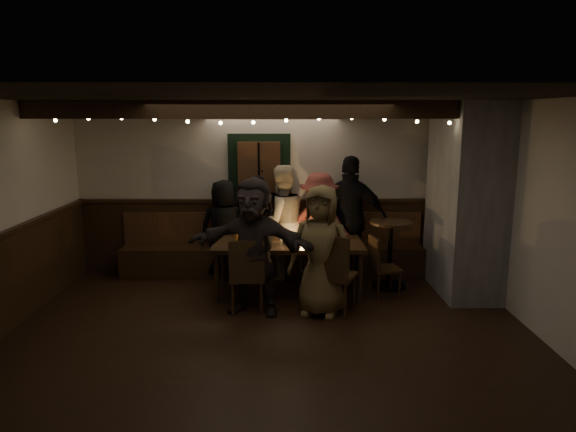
{
  "coord_description": "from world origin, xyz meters",
  "views": [
    {
      "loc": [
        0.16,
        -5.37,
        2.42
      ],
      "look_at": [
        0.23,
        1.6,
        1.05
      ],
      "focal_mm": 32.0,
      "sensor_mm": 36.0,
      "label": 1
    }
  ],
  "objects_px": {
    "chair_near_right": "(333,270)",
    "person_a": "(224,229)",
    "chair_near_left": "(246,272)",
    "person_g": "(321,251)",
    "person_b": "(257,227)",
    "person_c": "(281,222)",
    "dining_table": "(288,247)",
    "high_top": "(390,246)",
    "person_d": "(319,227)",
    "person_f": "(253,246)",
    "person_e": "(351,218)",
    "chair_end": "(380,263)"
  },
  "relations": [
    {
      "from": "person_a",
      "to": "person_f",
      "type": "distance_m",
      "value": 1.53
    },
    {
      "from": "person_c",
      "to": "person_g",
      "type": "bearing_deg",
      "value": 85.95
    },
    {
      "from": "dining_table",
      "to": "high_top",
      "type": "relative_size",
      "value": 2.11
    },
    {
      "from": "high_top",
      "to": "person_d",
      "type": "xyz_separation_m",
      "value": [
        -0.98,
        0.39,
        0.19
      ]
    },
    {
      "from": "chair_end",
      "to": "person_f",
      "type": "relative_size",
      "value": 0.49
    },
    {
      "from": "chair_near_left",
      "to": "person_g",
      "type": "distance_m",
      "value": 0.95
    },
    {
      "from": "person_e",
      "to": "person_f",
      "type": "xyz_separation_m",
      "value": [
        -1.37,
        -1.37,
        -0.07
      ]
    },
    {
      "from": "chair_end",
      "to": "person_c",
      "type": "distance_m",
      "value": 1.62
    },
    {
      "from": "chair_near_right",
      "to": "person_b",
      "type": "bearing_deg",
      "value": 123.47
    },
    {
      "from": "chair_near_right",
      "to": "person_c",
      "type": "xyz_separation_m",
      "value": [
        -0.64,
        1.49,
        0.28
      ]
    },
    {
      "from": "person_b",
      "to": "person_e",
      "type": "bearing_deg",
      "value": -173.29
    },
    {
      "from": "chair_near_right",
      "to": "person_a",
      "type": "bearing_deg",
      "value": 134.03
    },
    {
      "from": "person_c",
      "to": "person_g",
      "type": "distance_m",
      "value": 1.54
    },
    {
      "from": "person_c",
      "to": "chair_near_left",
      "type": "bearing_deg",
      "value": 50.9
    },
    {
      "from": "person_a",
      "to": "person_e",
      "type": "relative_size",
      "value": 0.81
    },
    {
      "from": "dining_table",
      "to": "person_c",
      "type": "bearing_deg",
      "value": 97.85
    },
    {
      "from": "dining_table",
      "to": "chair_near_left",
      "type": "height_order",
      "value": "chair_near_left"
    },
    {
      "from": "high_top",
      "to": "person_g",
      "type": "relative_size",
      "value": 0.6
    },
    {
      "from": "person_a",
      "to": "person_f",
      "type": "relative_size",
      "value": 0.88
    },
    {
      "from": "chair_near_right",
      "to": "person_d",
      "type": "height_order",
      "value": "person_d"
    },
    {
      "from": "person_d",
      "to": "person_g",
      "type": "relative_size",
      "value": 0.99
    },
    {
      "from": "chair_near_left",
      "to": "person_b",
      "type": "xyz_separation_m",
      "value": [
        0.07,
        1.44,
        0.25
      ]
    },
    {
      "from": "person_a",
      "to": "person_e",
      "type": "height_order",
      "value": "person_e"
    },
    {
      "from": "chair_near_right",
      "to": "person_c",
      "type": "height_order",
      "value": "person_c"
    },
    {
      "from": "dining_table",
      "to": "person_c",
      "type": "distance_m",
      "value": 0.73
    },
    {
      "from": "chair_near_right",
      "to": "high_top",
      "type": "xyz_separation_m",
      "value": [
        0.91,
        1.05,
        0.03
      ]
    },
    {
      "from": "high_top",
      "to": "person_e",
      "type": "relative_size",
      "value": 0.52
    },
    {
      "from": "person_c",
      "to": "person_d",
      "type": "distance_m",
      "value": 0.57
    },
    {
      "from": "dining_table",
      "to": "person_a",
      "type": "relative_size",
      "value": 1.36
    },
    {
      "from": "person_c",
      "to": "person_f",
      "type": "bearing_deg",
      "value": 53.76
    },
    {
      "from": "chair_near_left",
      "to": "person_b",
      "type": "bearing_deg",
      "value": 87.36
    },
    {
      "from": "person_d",
      "to": "person_e",
      "type": "xyz_separation_m",
      "value": [
        0.47,
        0.04,
        0.12
      ]
    },
    {
      "from": "person_a",
      "to": "person_c",
      "type": "relative_size",
      "value": 0.87
    },
    {
      "from": "person_e",
      "to": "chair_end",
      "type": "bearing_deg",
      "value": 126.56
    },
    {
      "from": "chair_near_left",
      "to": "chair_end",
      "type": "relative_size",
      "value": 1.15
    },
    {
      "from": "person_e",
      "to": "chair_near_right",
      "type": "bearing_deg",
      "value": 91.49
    },
    {
      "from": "person_e",
      "to": "person_f",
      "type": "distance_m",
      "value": 1.94
    },
    {
      "from": "dining_table",
      "to": "person_d",
      "type": "distance_m",
      "value": 0.81
    },
    {
      "from": "chair_near_left",
      "to": "person_c",
      "type": "height_order",
      "value": "person_c"
    },
    {
      "from": "dining_table",
      "to": "chair_near_left",
      "type": "distance_m",
      "value": 0.9
    },
    {
      "from": "chair_near_left",
      "to": "person_f",
      "type": "distance_m",
      "value": 0.33
    },
    {
      "from": "dining_table",
      "to": "person_g",
      "type": "distance_m",
      "value": 0.86
    },
    {
      "from": "chair_near_left",
      "to": "high_top",
      "type": "distance_m",
      "value": 2.2
    },
    {
      "from": "person_b",
      "to": "person_c",
      "type": "xyz_separation_m",
      "value": [
        0.36,
        -0.01,
        0.07
      ]
    },
    {
      "from": "dining_table",
      "to": "person_a",
      "type": "xyz_separation_m",
      "value": [
        -0.96,
        0.76,
        0.08
      ]
    },
    {
      "from": "chair_end",
      "to": "person_d",
      "type": "distance_m",
      "value": 1.14
    },
    {
      "from": "chair_near_right",
      "to": "person_e",
      "type": "height_order",
      "value": "person_e"
    },
    {
      "from": "dining_table",
      "to": "chair_near_right",
      "type": "distance_m",
      "value": 0.96
    },
    {
      "from": "high_top",
      "to": "person_c",
      "type": "relative_size",
      "value": 0.56
    },
    {
      "from": "person_c",
      "to": "person_f",
      "type": "distance_m",
      "value": 1.42
    }
  ]
}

